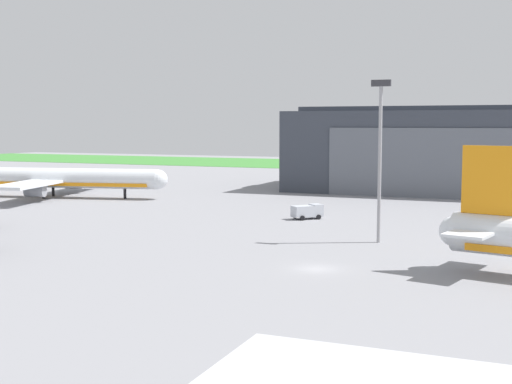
% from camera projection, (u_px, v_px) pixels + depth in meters
% --- Properties ---
extents(ground_plane, '(440.00, 440.00, 0.00)m').
position_uv_depth(ground_plane, '(316.00, 269.00, 70.86)').
color(ground_plane, gray).
extents(grass_field_strip, '(440.00, 56.00, 0.08)m').
position_uv_depth(grass_field_strip, '(473.00, 168.00, 231.45)').
color(grass_field_strip, '#3F8636').
rests_on(grass_field_strip, ground_plane).
extents(airliner_far_right, '(45.08, 37.99, 12.63)m').
position_uv_depth(airliner_far_right, '(56.00, 179.00, 138.78)').
color(airliner_far_right, silver).
rests_on(airliner_far_right, ground_plane).
extents(fuel_bowser, '(4.80, 4.88, 2.27)m').
position_uv_depth(fuel_bowser, '(307.00, 211.00, 107.64)').
color(fuel_bowser, '#B7BCC6').
rests_on(fuel_bowser, ground_plane).
extents(apron_light_mast, '(2.40, 0.50, 20.12)m').
position_uv_depth(apron_light_mast, '(380.00, 149.00, 85.52)').
color(apron_light_mast, '#99999E').
rests_on(apron_light_mast, ground_plane).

